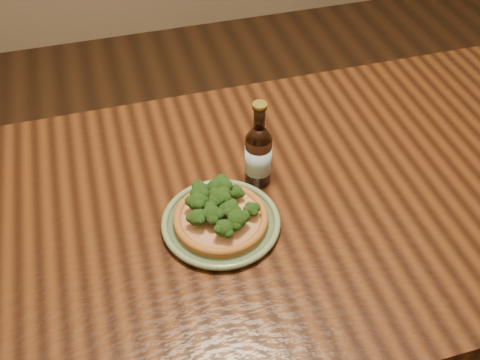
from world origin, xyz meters
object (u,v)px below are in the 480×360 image
object	(u,v)px
table	(309,219)
pizza	(220,214)
beer_bottle	(258,154)
plate	(221,223)

from	to	relation	value
table	pizza	bearing A→B (deg)	-170.62
pizza	beer_bottle	bearing A→B (deg)	42.68
table	plate	distance (m)	0.25
pizza	beer_bottle	distance (m)	0.17
plate	beer_bottle	size ratio (longest dim) A/B	1.16
pizza	beer_bottle	xyz separation A→B (m)	(0.12, 0.11, 0.05)
plate	beer_bottle	world-z (taller)	beer_bottle
plate	beer_bottle	xyz separation A→B (m)	(0.12, 0.11, 0.07)
plate	beer_bottle	bearing A→B (deg)	43.54
table	beer_bottle	size ratio (longest dim) A/B	7.20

